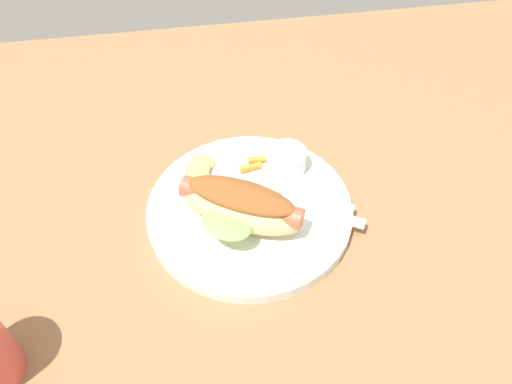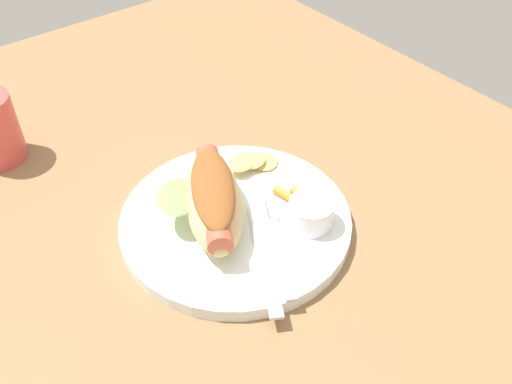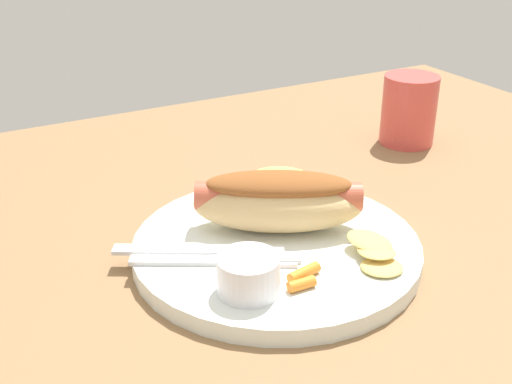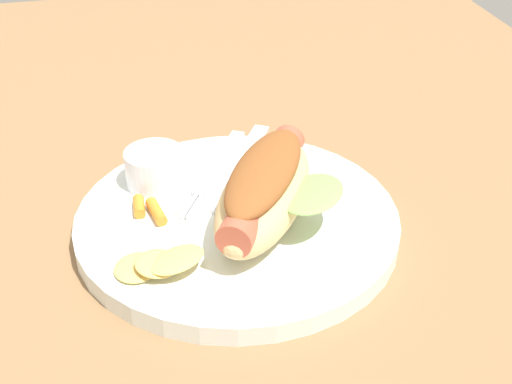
% 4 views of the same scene
% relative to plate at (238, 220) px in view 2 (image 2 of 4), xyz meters
% --- Properties ---
extents(ground_plane, '(1.20, 0.90, 0.02)m').
position_rel_plate_xyz_m(ground_plane, '(0.02, -0.00, -0.02)').
color(ground_plane, olive).
extents(plate, '(0.26, 0.26, 0.02)m').
position_rel_plate_xyz_m(plate, '(0.00, 0.00, 0.00)').
color(plate, white).
rests_on(plate, ground_plane).
extents(hot_dog, '(0.16, 0.13, 0.05)m').
position_rel_plate_xyz_m(hot_dog, '(-0.01, -0.02, 0.04)').
color(hot_dog, '#DBB77A').
rests_on(hot_dog, plate).
extents(sauce_ramekin, '(0.05, 0.05, 0.03)m').
position_rel_plate_xyz_m(sauce_ramekin, '(0.06, 0.05, 0.02)').
color(sauce_ramekin, white).
rests_on(sauce_ramekin, plate).
extents(fork, '(0.13, 0.08, 0.00)m').
position_rel_plate_xyz_m(fork, '(0.07, 0.00, 0.01)').
color(fork, silver).
rests_on(fork, plate).
extents(knife, '(0.14, 0.09, 0.00)m').
position_rel_plate_xyz_m(knife, '(0.07, -0.02, 0.01)').
color(knife, silver).
rests_on(knife, plate).
extents(chips_pile, '(0.05, 0.07, 0.02)m').
position_rel_plate_xyz_m(chips_pile, '(-0.06, 0.07, 0.02)').
color(chips_pile, '#E4BF61').
rests_on(chips_pile, plate).
extents(carrot_garnish, '(0.03, 0.03, 0.01)m').
position_rel_plate_xyz_m(carrot_garnish, '(0.01, 0.06, 0.01)').
color(carrot_garnish, orange).
rests_on(carrot_garnish, plate).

